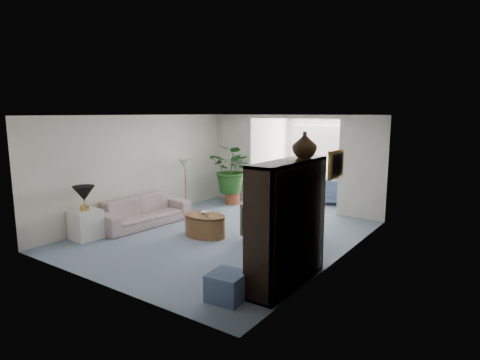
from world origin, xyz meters
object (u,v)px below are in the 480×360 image
Objects in this scene: sunroom_table at (322,188)px; sunroom_chair_maroon at (289,186)px; framed_picture at (337,164)px; coffee_cup at (207,215)px; wingback_chair at (268,220)px; entertainment_cabinet at (288,224)px; cabinet_urn at (305,145)px; side_table_dark at (306,228)px; end_table at (86,224)px; floor_lamp at (185,164)px; ottoman at (227,286)px; coffee_bowl at (206,212)px; coffee_table at (205,225)px; plant_pot at (233,198)px; sunroom_chair_blue at (336,191)px; table_lamp at (84,193)px; sofa at (143,211)px.

sunroom_chair_maroon is at bearing -135.00° from sunroom_table.
framed_picture is 4.63× the size of coffee_cup.
entertainment_cabinet is (1.34, -1.70, 0.55)m from wingback_chair.
wingback_chair is 2.15× the size of cabinet_urn.
side_table_dark is (1.75, 0.98, -0.22)m from coffee_cup.
floor_lamp is at bearing 87.57° from end_table.
cabinet_urn reaches higher than ottoman.
floor_lamp is 1.78× the size of coffee_bowl.
wingback_chair is at bearing 25.92° from coffee_table.
wingback_chair is 4.18m from sunroom_chair_maroon.
plant_pot is 0.48× the size of sunroom_chair_blue.
entertainment_cabinet is at bearing 66.20° from ottoman.
table_lamp is 4.37m from plant_pot.
floor_lamp reaches higher than coffee_bowl.
coffee_bowl is 1.34m from wingback_chair.
sunroom_chair_maroon is at bearing 66.23° from floor_lamp.
sunroom_chair_maroon reaches higher than side_table_dark.
sunroom_chair_maroon reaches higher than ottoman.
table_lamp is 2.88m from floor_lamp.
framed_picture is 0.67× the size of sunroom_chair_maroon.
plant_pot is 0.76× the size of sunroom_table.
framed_picture is 0.95× the size of sunroom_table.
end_table reaches higher than ottoman.
end_table is at bearing -160.11° from framed_picture.
plant_pot is 0.54× the size of sunroom_chair_maroon.
ottoman is at bearing -112.07° from sofa.
cabinet_urn is (4.29, -1.95, 0.82)m from floor_lamp.
sofa is 20.38× the size of coffee_cup.
end_table is 0.63× the size of coffee_table.
plant_pot is 1.94m from sunroom_chair_maroon.
side_table_dark reaches higher than coffee_bowl.
end_table is 4.04m from ottoman.
sunroom_table is (-1.54, 4.31, -0.02)m from side_table_dark.
framed_picture is 5.13m from end_table.
end_table is 4.48m from entertainment_cabinet.
sofa is 2.58× the size of wingback_chair.
framed_picture is 5.02m from plant_pot.
floor_lamp is (-0.08, 1.51, 0.93)m from sofa.
framed_picture is at bearing 79.74° from entertainment_cabinet.
framed_picture reaches higher than sofa.
framed_picture is 2.89m from coffee_cup.
sofa is 1.69m from coffee_table.
coffee_table reaches higher than ottoman.
side_table_dark is at bearing 24.93° from coffee_table.
floor_lamp is 0.44× the size of sunroom_chair_blue.
coffee_table is 4.59m from sunroom_chair_blue.
wingback_chair is (1.20, 0.58, 0.16)m from coffee_table.
sunroom_table is (-0.84, 4.61, -0.12)m from wingback_chair.
entertainment_cabinet reaches higher than sunroom_chair_blue.
coffee_cup is 0.06× the size of entertainment_cabinet.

